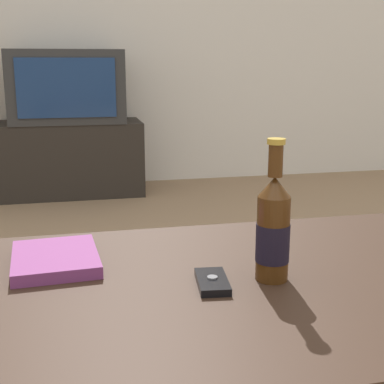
{
  "coord_description": "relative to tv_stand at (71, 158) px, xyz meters",
  "views": [
    {
      "loc": [
        -0.27,
        -0.88,
        0.86
      ],
      "look_at": [
        -0.01,
        0.29,
        0.57
      ],
      "focal_mm": 50.0,
      "sensor_mm": 36.0,
      "label": 1
    }
  ],
  "objects": [
    {
      "name": "coffee_table",
      "position": [
        0.3,
        -2.73,
        0.16
      ],
      "size": [
        1.29,
        0.7,
        0.47
      ],
      "color": "#332116",
      "rests_on": "ground_plane"
    },
    {
      "name": "table_book",
      "position": [
        -0.02,
        -2.57,
        0.24
      ],
      "size": [
        0.18,
        0.21,
        0.02
      ],
      "rotation": [
        0.0,
        0.0,
        0.07
      ],
      "color": "#7F3875",
      "rests_on": "coffee_table"
    },
    {
      "name": "beer_bottle",
      "position": [
        0.38,
        -2.73,
        0.32
      ],
      "size": [
        0.06,
        0.06,
        0.26
      ],
      "color": "#47280F",
      "rests_on": "coffee_table"
    },
    {
      "name": "cell_phone",
      "position": [
        0.26,
        -2.74,
        0.23
      ],
      "size": [
        0.07,
        0.11,
        0.02
      ],
      "rotation": [
        0.0,
        0.0,
        -0.11
      ],
      "color": "black",
      "rests_on": "coffee_table"
    },
    {
      "name": "tv_stand",
      "position": [
        0.0,
        0.0,
        0.0
      ],
      "size": [
        0.94,
        0.45,
        0.48
      ],
      "color": "#28231E",
      "rests_on": "ground_plane"
    },
    {
      "name": "television",
      "position": [
        0.0,
        -0.0,
        0.47
      ],
      "size": [
        0.72,
        0.48,
        0.46
      ],
      "color": "#2D2D2D",
      "rests_on": "tv_stand"
    }
  ]
}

